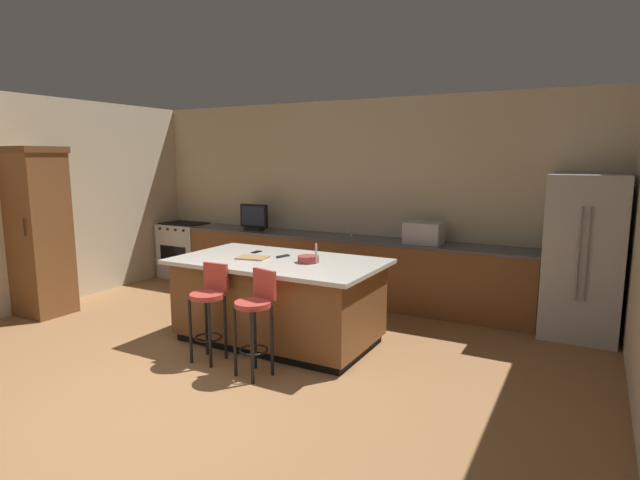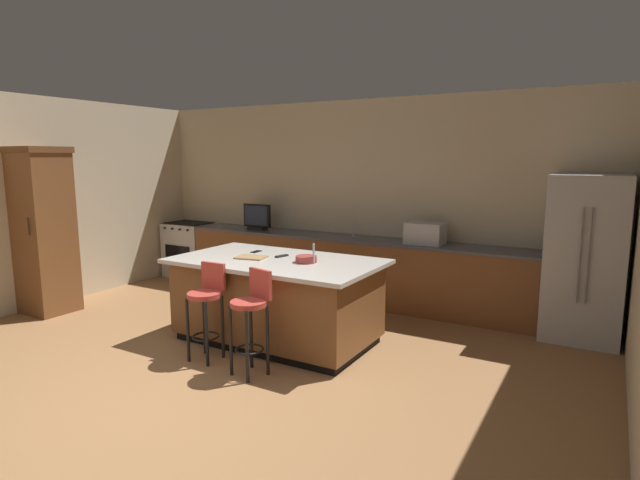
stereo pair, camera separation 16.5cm
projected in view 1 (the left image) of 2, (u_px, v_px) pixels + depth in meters
ground_plane at (146, 410)px, 4.16m from camera, size 16.49×16.49×0.00m
wall_back at (356, 199)px, 7.51m from camera, size 7.51×0.12×2.87m
wall_left at (75, 200)px, 7.39m from camera, size 0.12×4.52×2.87m
counter_back at (344, 268)px, 7.34m from camera, size 5.27×0.62×0.92m
kitchen_island at (279, 300)px, 5.66m from camera, size 2.29×1.31×0.93m
refrigerator at (583, 257)px, 5.77m from camera, size 0.81×0.80×1.86m
range_oven at (186, 250)px, 8.77m from camera, size 0.80×0.63×0.94m
cabinet_tower at (39, 229)px, 6.57m from camera, size 0.67×0.61×2.18m
microwave at (424, 233)px, 6.70m from camera, size 0.48×0.36×0.28m
tv_monitor at (254, 218)px, 7.92m from camera, size 0.49×0.16×0.41m
sink_faucet_back at (351, 228)px, 7.31m from camera, size 0.02×0.02×0.24m
sink_faucet_island at (316, 254)px, 5.35m from camera, size 0.02×0.02×0.22m
bar_stool_left at (209, 303)px, 5.11m from camera, size 0.34×0.34×0.99m
bar_stool_right at (256, 313)px, 4.75m from camera, size 0.35×0.37×1.00m
fruit_bowl at (308, 259)px, 5.43m from camera, size 0.23×0.23×0.07m
cell_phone at (256, 252)px, 6.02m from camera, size 0.08×0.15×0.01m
tv_remote at (283, 256)px, 5.73m from camera, size 0.09×0.18×0.02m
cutting_board at (252, 258)px, 5.65m from camera, size 0.37×0.29×0.02m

